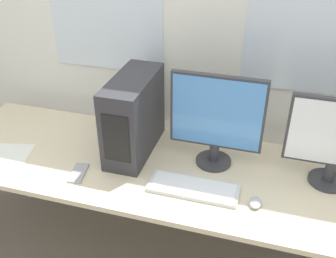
{
  "coord_description": "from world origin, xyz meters",
  "views": [
    {
      "loc": [
        0.4,
        -1.15,
        1.9
      ],
      "look_at": [
        -0.05,
        0.37,
        0.94
      ],
      "focal_mm": 42.0,
      "sensor_mm": 36.0,
      "label": 1
    }
  ],
  "objects_px": {
    "pc_tower": "(134,116)",
    "mouse": "(255,203)",
    "cell_phone": "(78,173)",
    "keyboard": "(193,188)",
    "monitor_main": "(217,118)"
  },
  "relations": [
    {
      "from": "mouse",
      "to": "cell_phone",
      "type": "distance_m",
      "value": 0.85
    },
    {
      "from": "monitor_main",
      "to": "keyboard",
      "type": "relative_size",
      "value": 1.14
    },
    {
      "from": "pc_tower",
      "to": "monitor_main",
      "type": "xyz_separation_m",
      "value": [
        0.42,
        0.0,
        0.05
      ]
    },
    {
      "from": "pc_tower",
      "to": "mouse",
      "type": "relative_size",
      "value": 5.76
    },
    {
      "from": "pc_tower",
      "to": "cell_phone",
      "type": "height_order",
      "value": "pc_tower"
    },
    {
      "from": "keyboard",
      "to": "cell_phone",
      "type": "xyz_separation_m",
      "value": [
        -0.57,
        -0.04,
        -0.01
      ]
    },
    {
      "from": "pc_tower",
      "to": "cell_phone",
      "type": "bearing_deg",
      "value": -124.53
    },
    {
      "from": "pc_tower",
      "to": "monitor_main",
      "type": "height_order",
      "value": "monitor_main"
    },
    {
      "from": "keyboard",
      "to": "cell_phone",
      "type": "distance_m",
      "value": 0.57
    },
    {
      "from": "keyboard",
      "to": "cell_phone",
      "type": "height_order",
      "value": "keyboard"
    },
    {
      "from": "keyboard",
      "to": "mouse",
      "type": "xyz_separation_m",
      "value": [
        0.29,
        -0.02,
        0.0
      ]
    },
    {
      "from": "mouse",
      "to": "monitor_main",
      "type": "bearing_deg",
      "value": 132.24
    },
    {
      "from": "mouse",
      "to": "cell_phone",
      "type": "xyz_separation_m",
      "value": [
        -0.85,
        -0.02,
        -0.01
      ]
    },
    {
      "from": "cell_phone",
      "to": "mouse",
      "type": "bearing_deg",
      "value": -8.39
    },
    {
      "from": "pc_tower",
      "to": "keyboard",
      "type": "height_order",
      "value": "pc_tower"
    }
  ]
}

